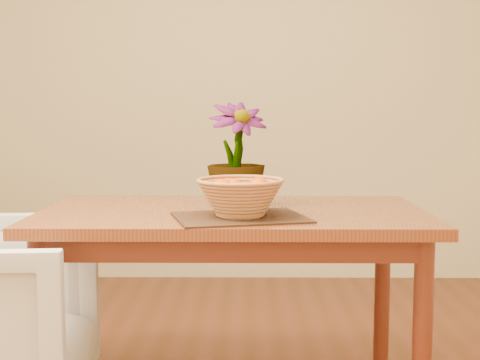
{
  "coord_description": "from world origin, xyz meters",
  "views": [
    {
      "loc": [
        0.05,
        -2.12,
        1.11
      ],
      "look_at": [
        0.03,
        0.13,
        0.88
      ],
      "focal_mm": 50.0,
      "sensor_mm": 36.0,
      "label": 1
    }
  ],
  "objects": [
    {
      "name": "wall_back",
      "position": [
        0.0,
        2.25,
        1.35
      ],
      "size": [
        4.0,
        0.02,
        2.7
      ],
      "primitive_type": "cube",
      "color": "#F3E5B9",
      "rests_on": "floor"
    },
    {
      "name": "table",
      "position": [
        0.0,
        0.3,
        0.66
      ],
      "size": [
        1.4,
        0.8,
        0.75
      ],
      "color": "brown",
      "rests_on": "floor"
    },
    {
      "name": "orange_pile",
      "position": [
        0.03,
        0.11,
        0.84
      ],
      "size": [
        0.2,
        0.2,
        0.08
      ],
      "rotation": [
        0.0,
        0.0,
        -0.23
      ],
      "color": "#DC4D03",
      "rests_on": "wicker_basket"
    },
    {
      "name": "placemat",
      "position": [
        0.03,
        0.11,
        0.75
      ],
      "size": [
        0.5,
        0.42,
        0.01
      ],
      "primitive_type": "cube",
      "rotation": [
        0.0,
        0.0,
        0.25
      ],
      "color": "#3A2415",
      "rests_on": "table"
    },
    {
      "name": "wicker_basket",
      "position": [
        0.03,
        0.11,
        0.82
      ],
      "size": [
        0.3,
        0.3,
        0.12
      ],
      "color": "#B87E4C",
      "rests_on": "placemat"
    },
    {
      "name": "potted_plant",
      "position": [
        0.01,
        0.36,
        0.95
      ],
      "size": [
        0.28,
        0.28,
        0.39
      ],
      "primitive_type": "imported",
      "rotation": [
        0.0,
        0.0,
        0.36
      ],
      "color": "#154012",
      "rests_on": "table"
    }
  ]
}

